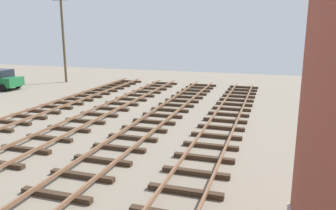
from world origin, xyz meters
name	(u,v)px	position (x,y,z in m)	size (l,w,h in m)	color
utility_pole_far	(63,38)	(-16.30, 29.38, 4.40)	(1.80, 0.24, 8.42)	brown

